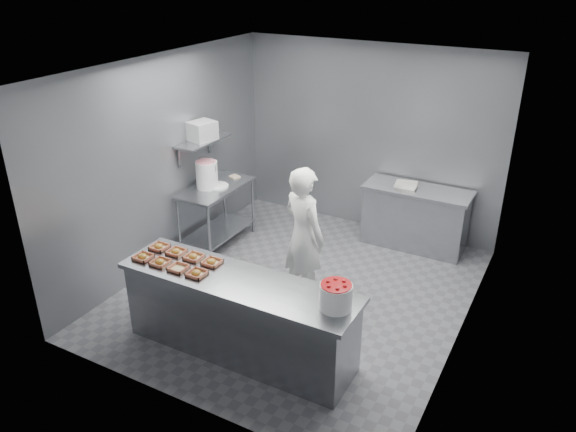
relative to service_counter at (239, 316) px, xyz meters
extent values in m
plane|color=#4C4C51|center=(0.00, 1.35, -0.45)|extent=(4.50, 4.50, 0.00)
plane|color=white|center=(0.00, 1.35, 2.35)|extent=(4.50, 4.50, 0.00)
cube|color=slate|center=(0.00, 3.60, 0.95)|extent=(4.00, 0.04, 2.80)
cube|color=slate|center=(-2.00, 1.35, 0.95)|extent=(0.04, 4.50, 2.80)
cube|color=slate|center=(2.00, 1.35, 0.95)|extent=(0.04, 4.50, 2.80)
cube|color=slate|center=(0.00, 0.00, 0.42)|extent=(2.60, 0.70, 0.05)
cube|color=slate|center=(0.00, 0.00, -0.03)|extent=(2.50, 0.64, 0.85)
cube|color=slate|center=(-1.65, 1.95, 0.43)|extent=(0.60, 1.20, 0.04)
cube|color=slate|center=(-1.65, 1.95, -0.25)|extent=(0.56, 1.15, 0.03)
cylinder|color=slate|center=(-1.91, 1.39, -0.01)|extent=(0.04, 0.04, 0.88)
cylinder|color=slate|center=(-1.39, 1.39, -0.01)|extent=(0.04, 0.04, 0.88)
cylinder|color=slate|center=(-1.91, 2.51, -0.01)|extent=(0.04, 0.04, 0.88)
cylinder|color=slate|center=(-1.39, 2.51, -0.01)|extent=(0.04, 0.04, 0.88)
cube|color=slate|center=(0.90, 3.25, 0.42)|extent=(1.50, 0.60, 0.05)
cube|color=slate|center=(0.90, 3.25, -0.03)|extent=(1.44, 0.55, 0.85)
cube|color=slate|center=(-1.82, 1.95, 1.10)|extent=(0.35, 0.90, 0.03)
cube|color=tan|center=(-1.13, -0.13, 0.47)|extent=(0.18, 0.18, 0.04)
cube|color=white|center=(-1.09, -0.12, 0.46)|extent=(0.10, 0.06, 0.00)
ellipsoid|color=#AB802A|center=(-1.14, -0.13, 0.48)|extent=(0.10, 0.10, 0.05)
cube|color=tan|center=(-0.89, -0.13, 0.47)|extent=(0.18, 0.18, 0.04)
cube|color=white|center=(-0.85, -0.12, 0.46)|extent=(0.10, 0.06, 0.00)
ellipsoid|color=#AB802A|center=(-0.90, -0.13, 0.48)|extent=(0.10, 0.10, 0.05)
cube|color=tan|center=(-0.65, -0.13, 0.47)|extent=(0.18, 0.18, 0.04)
cube|color=white|center=(-0.61, -0.12, 0.46)|extent=(0.10, 0.06, 0.00)
cube|color=tan|center=(-0.41, -0.13, 0.47)|extent=(0.18, 0.18, 0.04)
cube|color=white|center=(-0.37, -0.12, 0.46)|extent=(0.10, 0.06, 0.00)
ellipsoid|color=#AB802A|center=(-0.42, -0.13, 0.48)|extent=(0.10, 0.10, 0.05)
cube|color=tan|center=(-1.13, 0.13, 0.47)|extent=(0.18, 0.18, 0.04)
cube|color=white|center=(-1.09, 0.15, 0.46)|extent=(0.10, 0.06, 0.00)
ellipsoid|color=#AB802A|center=(-1.14, 0.13, 0.48)|extent=(0.10, 0.10, 0.05)
cube|color=tan|center=(-0.89, 0.13, 0.47)|extent=(0.18, 0.18, 0.04)
cube|color=white|center=(-0.85, 0.15, 0.46)|extent=(0.10, 0.06, 0.00)
ellipsoid|color=#AB802A|center=(-0.90, 0.13, 0.48)|extent=(0.10, 0.10, 0.05)
cube|color=tan|center=(-0.65, 0.13, 0.47)|extent=(0.18, 0.18, 0.04)
cube|color=white|center=(-0.61, 0.15, 0.46)|extent=(0.10, 0.06, 0.00)
ellipsoid|color=#AB802A|center=(-0.66, 0.13, 0.48)|extent=(0.10, 0.10, 0.05)
cube|color=tan|center=(-0.41, 0.13, 0.47)|extent=(0.18, 0.18, 0.04)
cube|color=white|center=(-0.37, 0.15, 0.46)|extent=(0.10, 0.06, 0.00)
ellipsoid|color=#AB802A|center=(-0.42, 0.13, 0.48)|extent=(0.10, 0.10, 0.05)
imported|color=white|center=(0.12, 1.24, 0.41)|extent=(0.74, 0.62, 1.73)
cylinder|color=white|center=(1.08, 0.01, 0.57)|extent=(0.31, 0.31, 0.25)
cylinder|color=red|center=(1.08, 0.01, 0.68)|extent=(0.29, 0.29, 0.04)
cylinder|color=white|center=(-1.73, 1.87, 0.64)|extent=(0.30, 0.30, 0.39)
cylinder|color=pink|center=(-1.73, 1.87, 0.83)|extent=(0.28, 0.28, 0.02)
torus|color=slate|center=(-1.73, 1.87, 0.76)|extent=(0.32, 0.01, 0.32)
cylinder|color=white|center=(-1.63, 1.95, 0.46)|extent=(0.33, 0.33, 0.03)
cube|color=#CCB28C|center=(-1.62, 2.39, 0.46)|extent=(0.17, 0.16, 0.02)
cube|color=gray|center=(-1.82, 1.95, 1.24)|extent=(0.38, 0.41, 0.26)
cube|color=silver|center=(0.73, 3.25, 0.48)|extent=(0.31, 0.23, 0.06)
camera|label=1|loc=(2.78, -4.04, 3.45)|focal=35.00mm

